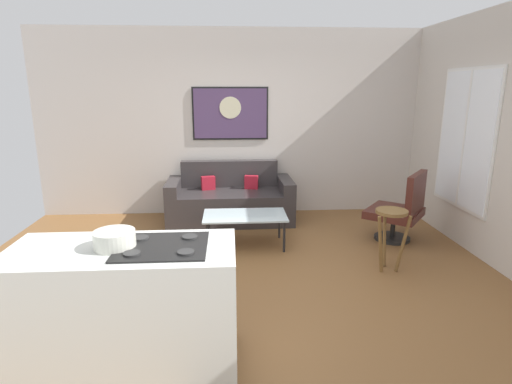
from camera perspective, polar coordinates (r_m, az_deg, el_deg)
ground at (r=4.44m, az=0.50°, el=-11.93°), size 6.40×6.40×0.04m
back_wall at (r=6.43m, az=-1.06°, el=9.41°), size 6.40×0.05×2.80m
right_wall at (r=5.21m, az=30.66°, el=6.31°), size 0.05×6.40×2.80m
couch at (r=6.16m, az=-3.57°, el=-1.25°), size 1.85×0.87×0.86m
coffee_table at (r=5.14m, az=-1.54°, el=-3.48°), size 1.03×0.58×0.41m
armchair at (r=5.60m, az=19.40°, el=-2.27°), size 0.90×0.90×0.92m
bar_stool at (r=4.64m, az=18.11°, el=-4.18°), size 0.38×0.38×0.68m
kitchen_counter at (r=3.11m, az=-17.48°, el=-15.06°), size 1.52×0.69×0.92m
mixing_bowl at (r=2.92m, az=-18.94°, el=-6.25°), size 0.28×0.28×0.12m
wall_painting at (r=6.37m, az=-3.56°, el=10.77°), size 1.15×0.03×0.79m
window at (r=5.70m, az=26.90°, el=6.47°), size 0.03×1.20×1.71m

